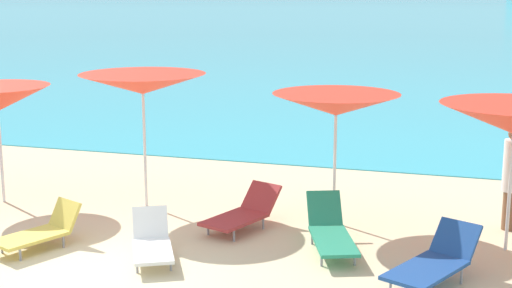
{
  "coord_description": "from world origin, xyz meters",
  "views": [
    {
      "loc": [
        5.3,
        -8.5,
        3.86
      ],
      "look_at": [
        1.72,
        3.43,
        1.2
      ],
      "focal_mm": 52.81,
      "sensor_mm": 36.0,
      "label": 1
    }
  ],
  "objects_px": {
    "lounge_chair_1": "(243,212)",
    "beachgoer_0": "(512,176)",
    "lounge_chair_2": "(434,261)",
    "lounge_chair_4": "(330,231)",
    "umbrella_4": "(336,105)",
    "lounge_chair_7": "(152,242)",
    "umbrella_3": "(143,84)",
    "lounge_chair_0": "(40,231)"
  },
  "relations": [
    {
      "from": "umbrella_4",
      "to": "lounge_chair_2",
      "type": "height_order",
      "value": "umbrella_4"
    },
    {
      "from": "lounge_chair_0",
      "to": "lounge_chair_7",
      "type": "height_order",
      "value": "lounge_chair_7"
    },
    {
      "from": "umbrella_3",
      "to": "lounge_chair_0",
      "type": "xyz_separation_m",
      "value": [
        -0.58,
        -2.45,
        -1.9
      ]
    },
    {
      "from": "lounge_chair_7",
      "to": "lounge_chair_2",
      "type": "bearing_deg",
      "value": -24.13
    },
    {
      "from": "lounge_chair_1",
      "to": "lounge_chair_2",
      "type": "height_order",
      "value": "lounge_chair_2"
    },
    {
      "from": "umbrella_4",
      "to": "lounge_chair_1",
      "type": "height_order",
      "value": "umbrella_4"
    },
    {
      "from": "lounge_chair_0",
      "to": "lounge_chair_4",
      "type": "height_order",
      "value": "lounge_chair_4"
    },
    {
      "from": "umbrella_3",
      "to": "lounge_chair_0",
      "type": "bearing_deg",
      "value": -103.38
    },
    {
      "from": "lounge_chair_0",
      "to": "lounge_chair_1",
      "type": "distance_m",
      "value": 3.13
    },
    {
      "from": "umbrella_3",
      "to": "lounge_chair_2",
      "type": "bearing_deg",
      "value": -23.17
    },
    {
      "from": "lounge_chair_1",
      "to": "beachgoer_0",
      "type": "height_order",
      "value": "beachgoer_0"
    },
    {
      "from": "umbrella_3",
      "to": "umbrella_4",
      "type": "height_order",
      "value": "umbrella_3"
    },
    {
      "from": "umbrella_3",
      "to": "umbrella_4",
      "type": "distance_m",
      "value": 3.37
    },
    {
      "from": "lounge_chair_4",
      "to": "lounge_chair_2",
      "type": "bearing_deg",
      "value": -51.25
    },
    {
      "from": "lounge_chair_0",
      "to": "lounge_chair_1",
      "type": "bearing_deg",
      "value": 57.13
    },
    {
      "from": "beachgoer_0",
      "to": "umbrella_4",
      "type": "bearing_deg",
      "value": -94.6
    },
    {
      "from": "lounge_chair_0",
      "to": "beachgoer_0",
      "type": "xyz_separation_m",
      "value": [
        6.7,
        2.92,
        0.62
      ]
    },
    {
      "from": "umbrella_4",
      "to": "lounge_chair_4",
      "type": "relative_size",
      "value": 1.23
    },
    {
      "from": "umbrella_4",
      "to": "lounge_chair_7",
      "type": "bearing_deg",
      "value": -132.26
    },
    {
      "from": "lounge_chair_2",
      "to": "lounge_chair_4",
      "type": "distance_m",
      "value": 1.81
    },
    {
      "from": "lounge_chair_1",
      "to": "beachgoer_0",
      "type": "relative_size",
      "value": 0.94
    },
    {
      "from": "umbrella_3",
      "to": "lounge_chair_4",
      "type": "bearing_deg",
      "value": -19.69
    },
    {
      "from": "lounge_chair_4",
      "to": "lounge_chair_7",
      "type": "height_order",
      "value": "lounge_chair_4"
    },
    {
      "from": "lounge_chair_1",
      "to": "lounge_chair_0",
      "type": "bearing_deg",
      "value": -126.41
    },
    {
      "from": "lounge_chair_4",
      "to": "umbrella_4",
      "type": "bearing_deg",
      "value": 77.95
    },
    {
      "from": "lounge_chair_4",
      "to": "lounge_chair_0",
      "type": "bearing_deg",
      "value": 175.07
    },
    {
      "from": "lounge_chair_4",
      "to": "umbrella_3",
      "type": "bearing_deg",
      "value": 139.52
    },
    {
      "from": "lounge_chair_1",
      "to": "lounge_chair_4",
      "type": "height_order",
      "value": "lounge_chair_4"
    },
    {
      "from": "lounge_chair_1",
      "to": "lounge_chair_7",
      "type": "height_order",
      "value": "lounge_chair_1"
    },
    {
      "from": "lounge_chair_2",
      "to": "lounge_chair_4",
      "type": "xyz_separation_m",
      "value": [
        -1.56,
        0.92,
        -0.03
      ]
    },
    {
      "from": "umbrella_4",
      "to": "beachgoer_0",
      "type": "height_order",
      "value": "umbrella_4"
    },
    {
      "from": "umbrella_3",
      "to": "lounge_chair_1",
      "type": "relative_size",
      "value": 1.53
    },
    {
      "from": "lounge_chair_7",
      "to": "beachgoer_0",
      "type": "bearing_deg",
      "value": 3.0
    },
    {
      "from": "lounge_chair_0",
      "to": "lounge_chair_7",
      "type": "bearing_deg",
      "value": 25.77
    },
    {
      "from": "lounge_chair_2",
      "to": "beachgoer_0",
      "type": "distance_m",
      "value": 2.89
    },
    {
      "from": "lounge_chair_1",
      "to": "lounge_chair_7",
      "type": "bearing_deg",
      "value": -96.34
    },
    {
      "from": "lounge_chair_7",
      "to": "beachgoer_0",
      "type": "xyz_separation_m",
      "value": [
        4.92,
        2.86,
        0.63
      ]
    },
    {
      "from": "lounge_chair_0",
      "to": "lounge_chair_1",
      "type": "height_order",
      "value": "lounge_chair_1"
    },
    {
      "from": "umbrella_3",
      "to": "lounge_chair_2",
      "type": "height_order",
      "value": "umbrella_3"
    },
    {
      "from": "umbrella_3",
      "to": "lounge_chair_4",
      "type": "height_order",
      "value": "umbrella_3"
    },
    {
      "from": "umbrella_3",
      "to": "lounge_chair_1",
      "type": "height_order",
      "value": "umbrella_3"
    },
    {
      "from": "umbrella_4",
      "to": "umbrella_3",
      "type": "bearing_deg",
      "value": 179.77
    }
  ]
}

